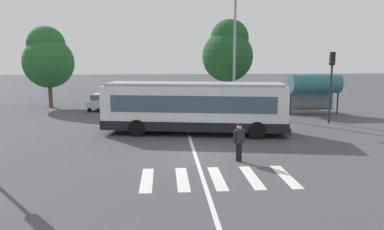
% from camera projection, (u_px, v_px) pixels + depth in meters
% --- Properties ---
extents(ground_plane, '(160.00, 160.00, 0.00)m').
position_uv_depth(ground_plane, '(196.00, 156.00, 17.34)').
color(ground_plane, '#47474C').
extents(city_transit_bus, '(11.25, 4.46, 3.06)m').
position_uv_depth(city_transit_bus, '(195.00, 107.00, 22.23)').
color(city_transit_bus, black).
rests_on(city_transit_bus, ground_plane).
extents(pedestrian_crossing_street, '(0.55, 0.39, 1.72)m').
position_uv_depth(pedestrian_crossing_street, '(239.00, 140.00, 16.34)').
color(pedestrian_crossing_street, black).
rests_on(pedestrian_crossing_street, ground_plane).
extents(parked_car_silver, '(2.05, 4.59, 1.35)m').
position_uv_depth(parked_car_silver, '(102.00, 100.00, 32.75)').
color(parked_car_silver, black).
rests_on(parked_car_silver, ground_plane).
extents(parked_car_red, '(1.88, 4.50, 1.35)m').
position_uv_depth(parked_car_red, '(133.00, 100.00, 33.30)').
color(parked_car_red, black).
rests_on(parked_car_red, ground_plane).
extents(parked_car_black, '(1.96, 4.55, 1.35)m').
position_uv_depth(parked_car_black, '(166.00, 99.00, 33.54)').
color(parked_car_black, black).
rests_on(parked_car_black, ground_plane).
extents(parked_car_white, '(2.04, 4.59, 1.35)m').
position_uv_depth(parked_car_white, '(193.00, 99.00, 34.00)').
color(parked_car_white, black).
rests_on(parked_car_white, ground_plane).
extents(parked_car_champagne, '(2.10, 4.61, 1.35)m').
position_uv_depth(parked_car_champagne, '(225.00, 99.00, 34.15)').
color(parked_car_champagne, black).
rests_on(parked_car_champagne, ground_plane).
extents(parked_car_blue, '(2.10, 4.60, 1.35)m').
position_uv_depth(parked_car_blue, '(252.00, 98.00, 34.25)').
color(parked_car_blue, black).
rests_on(parked_car_blue, ground_plane).
extents(traffic_light_far_corner, '(0.33, 0.32, 4.91)m').
position_uv_depth(traffic_light_far_corner, '(331.00, 76.00, 25.44)').
color(traffic_light_far_corner, '#28282B').
rests_on(traffic_light_far_corner, ground_plane).
extents(bus_stop_shelter, '(4.00, 1.54, 3.25)m').
position_uv_depth(bus_stop_shelter, '(315.00, 84.00, 29.44)').
color(bus_stop_shelter, '#28282B').
rests_on(bus_stop_shelter, ground_plane).
extents(twin_arm_street_lamp, '(5.17, 0.32, 9.36)m').
position_uv_depth(twin_arm_street_lamp, '(235.00, 41.00, 29.50)').
color(twin_arm_street_lamp, '#939399').
rests_on(twin_arm_street_lamp, ground_plane).
extents(background_tree_left, '(4.48, 4.48, 7.29)m').
position_uv_depth(background_tree_left, '(48.00, 58.00, 33.25)').
color(background_tree_left, brown).
rests_on(background_tree_left, ground_plane).
extents(background_tree_right, '(5.02, 5.02, 8.23)m').
position_uv_depth(background_tree_right, '(228.00, 51.00, 36.62)').
color(background_tree_right, brown).
rests_on(background_tree_right, ground_plane).
extents(crosswalk_painted_stripes, '(5.81, 2.82, 0.01)m').
position_uv_depth(crosswalk_painted_stripes, '(217.00, 178.00, 14.23)').
color(crosswalk_painted_stripes, silver).
rests_on(crosswalk_painted_stripes, ground_plane).
extents(lane_center_line, '(0.16, 24.00, 0.01)m').
position_uv_depth(lane_center_line, '(192.00, 146.00, 19.30)').
color(lane_center_line, silver).
rests_on(lane_center_line, ground_plane).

